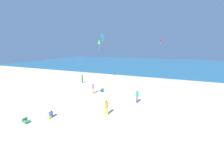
{
  "coord_description": "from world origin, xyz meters",
  "views": [
    {
      "loc": [
        5.52,
        -8.79,
        7.03
      ],
      "look_at": [
        0.0,
        5.48,
        3.32
      ],
      "focal_mm": 20.13,
      "sensor_mm": 36.0,
      "label": 1
    }
  ],
  "objects_px": {
    "person_1": "(82,78)",
    "kite_red": "(161,41)",
    "person_2": "(106,107)",
    "person_4": "(93,88)",
    "beach_chair_far_left": "(102,90)",
    "kite_blue": "(99,50)",
    "person_3": "(137,96)",
    "person_0": "(51,115)",
    "kite_green": "(99,42)",
    "kite_teal": "(103,36)",
    "beach_chair_far_right": "(26,120)"
  },
  "relations": [
    {
      "from": "person_1",
      "to": "kite_red",
      "type": "height_order",
      "value": "kite_red"
    },
    {
      "from": "beach_chair_far_right",
      "to": "person_2",
      "type": "height_order",
      "value": "person_2"
    },
    {
      "from": "beach_chair_far_right",
      "to": "person_1",
      "type": "bearing_deg",
      "value": 110.67
    },
    {
      "from": "person_0",
      "to": "person_4",
      "type": "distance_m",
      "value": 7.89
    },
    {
      "from": "person_4",
      "to": "person_3",
      "type": "bearing_deg",
      "value": -39.34
    },
    {
      "from": "person_1",
      "to": "kite_teal",
      "type": "relative_size",
      "value": 1.22
    },
    {
      "from": "person_4",
      "to": "kite_green",
      "type": "height_order",
      "value": "kite_green"
    },
    {
      "from": "person_2",
      "to": "person_4",
      "type": "xyz_separation_m",
      "value": [
        -4.65,
        5.31,
        -0.01
      ]
    },
    {
      "from": "kite_red",
      "to": "kite_green",
      "type": "distance_m",
      "value": 13.63
    },
    {
      "from": "person_1",
      "to": "kite_blue",
      "type": "xyz_separation_m",
      "value": [
        -1.86,
        11.37,
        5.61
      ]
    },
    {
      "from": "person_2",
      "to": "person_0",
      "type": "bearing_deg",
      "value": -59.47
    },
    {
      "from": "person_0",
      "to": "kite_green",
      "type": "bearing_deg",
      "value": -179.64
    },
    {
      "from": "kite_teal",
      "to": "kite_green",
      "type": "distance_m",
      "value": 5.1
    },
    {
      "from": "kite_blue",
      "to": "person_3",
      "type": "bearing_deg",
      "value": -50.34
    },
    {
      "from": "beach_chair_far_left",
      "to": "person_4",
      "type": "relative_size",
      "value": 0.45
    },
    {
      "from": "person_2",
      "to": "kite_teal",
      "type": "xyz_separation_m",
      "value": [
        -5.01,
        9.96,
        8.07
      ]
    },
    {
      "from": "kite_blue",
      "to": "person_4",
      "type": "bearing_deg",
      "value": -66.5
    },
    {
      "from": "person_2",
      "to": "kite_blue",
      "type": "distance_m",
      "value": 24.89
    },
    {
      "from": "beach_chair_far_right",
      "to": "kite_red",
      "type": "height_order",
      "value": "kite_red"
    },
    {
      "from": "beach_chair_far_right",
      "to": "kite_teal",
      "type": "distance_m",
      "value": 16.73
    },
    {
      "from": "beach_chair_far_right",
      "to": "person_4",
      "type": "height_order",
      "value": "person_4"
    },
    {
      "from": "person_1",
      "to": "person_3",
      "type": "bearing_deg",
      "value": -9.89
    },
    {
      "from": "beach_chair_far_left",
      "to": "person_3",
      "type": "bearing_deg",
      "value": -179.42
    },
    {
      "from": "beach_chair_far_left",
      "to": "person_2",
      "type": "height_order",
      "value": "person_2"
    },
    {
      "from": "person_3",
      "to": "person_2",
      "type": "bearing_deg",
      "value": -139.2
    },
    {
      "from": "kite_blue",
      "to": "kite_green",
      "type": "xyz_separation_m",
      "value": [
        3.79,
        -7.1,
        1.79
      ]
    },
    {
      "from": "person_0",
      "to": "kite_red",
      "type": "height_order",
      "value": "kite_red"
    },
    {
      "from": "beach_chair_far_left",
      "to": "kite_blue",
      "type": "xyz_separation_m",
      "value": [
        -7.9,
        14.73,
        6.35
      ]
    },
    {
      "from": "kite_red",
      "to": "person_2",
      "type": "bearing_deg",
      "value": -103.04
    },
    {
      "from": "kite_blue",
      "to": "kite_green",
      "type": "height_order",
      "value": "kite_green"
    },
    {
      "from": "kite_red",
      "to": "kite_teal",
      "type": "xyz_separation_m",
      "value": [
        -9.61,
        -9.88,
        0.38
      ]
    },
    {
      "from": "beach_chair_far_right",
      "to": "person_3",
      "type": "xyz_separation_m",
      "value": [
        9.18,
        8.45,
        0.73
      ]
    },
    {
      "from": "person_3",
      "to": "kite_red",
      "type": "relative_size",
      "value": 1.08
    },
    {
      "from": "beach_chair_far_left",
      "to": "kite_teal",
      "type": "relative_size",
      "value": 0.52
    },
    {
      "from": "kite_green",
      "to": "beach_chair_far_left",
      "type": "bearing_deg",
      "value": -61.71
    },
    {
      "from": "person_0",
      "to": "kite_red",
      "type": "distance_m",
      "value": 25.83
    },
    {
      "from": "kite_red",
      "to": "kite_teal",
      "type": "distance_m",
      "value": 13.78
    },
    {
      "from": "person_3",
      "to": "person_1",
      "type": "bearing_deg",
      "value": 136.25
    },
    {
      "from": "person_0",
      "to": "person_3",
      "type": "xyz_separation_m",
      "value": [
        7.7,
        6.83,
        0.67
      ]
    },
    {
      "from": "person_1",
      "to": "kite_red",
      "type": "relative_size",
      "value": 1.12
    },
    {
      "from": "kite_red",
      "to": "kite_blue",
      "type": "xyz_separation_m",
      "value": [
        -16.19,
        1.45,
        -2.05
      ]
    },
    {
      "from": "beach_chair_far_right",
      "to": "person_0",
      "type": "xyz_separation_m",
      "value": [
        1.48,
        1.62,
        0.06
      ]
    },
    {
      "from": "kite_blue",
      "to": "kite_green",
      "type": "distance_m",
      "value": 8.25
    },
    {
      "from": "person_1",
      "to": "person_4",
      "type": "bearing_deg",
      "value": -27.35
    },
    {
      "from": "kite_green",
      "to": "person_2",
      "type": "bearing_deg",
      "value": -61.19
    },
    {
      "from": "beach_chair_far_right",
      "to": "person_1",
      "type": "relative_size",
      "value": 0.36
    },
    {
      "from": "person_0",
      "to": "beach_chair_far_left",
      "type": "bearing_deg",
      "value": 162.1
    },
    {
      "from": "kite_red",
      "to": "kite_teal",
      "type": "relative_size",
      "value": 1.08
    },
    {
      "from": "person_2",
      "to": "kite_red",
      "type": "xyz_separation_m",
      "value": [
        4.6,
        19.84,
        7.69
      ]
    },
    {
      "from": "person_1",
      "to": "person_2",
      "type": "relative_size",
      "value": 1.04
    }
  ]
}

